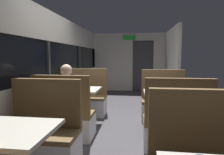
{
  "coord_description": "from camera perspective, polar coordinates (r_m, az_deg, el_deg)",
  "views": [
    {
      "loc": [
        0.3,
        -3.67,
        1.4
      ],
      "look_at": [
        -0.43,
        2.17,
        0.75
      ],
      "focal_mm": 31.28,
      "sensor_mm": 36.0,
      "label": 1
    }
  ],
  "objects": [
    {
      "name": "ground_plane",
      "position": [
        3.94,
        2.42,
        -14.7
      ],
      "size": [
        3.3,
        9.2,
        0.02
      ],
      "primitive_type": "cube",
      "color": "#423F44"
    },
    {
      "name": "carriage_window_panel_left",
      "position": [
        4.07,
        -18.31,
        1.85
      ],
      "size": [
        0.09,
        8.48,
        2.3
      ],
      "color": "beige",
      "rests_on": "ground_plane"
    },
    {
      "name": "carriage_end_bulkhead",
      "position": [
        7.87,
        5.43,
        4.33
      ],
      "size": [
        2.9,
        0.11,
        2.3
      ],
      "color": "beige",
      "rests_on": "ground_plane"
    },
    {
      "name": "carriage_aisle_panel_right",
      "position": [
        6.77,
        16.99,
        3.88
      ],
      "size": [
        0.08,
        2.4,
        2.3
      ],
      "primitive_type": "cube",
      "color": "beige",
      "rests_on": "ground_plane"
    },
    {
      "name": "dining_table_near_window",
      "position": [
        2.12,
        -28.96,
        -15.55
      ],
      "size": [
        0.9,
        0.7,
        0.74
      ],
      "color": "#9E9EA3",
      "rests_on": "ground_plane"
    },
    {
      "name": "bench_near_window_facing_entry",
      "position": [
        2.78,
        -19.75,
        -16.73
      ],
      "size": [
        0.95,
        0.5,
        1.1
      ],
      "color": "silver",
      "rests_on": "ground_plane"
    },
    {
      "name": "dining_table_mid_window",
      "position": [
        4.06,
        -10.12,
        -4.63
      ],
      "size": [
        0.9,
        0.7,
        0.74
      ],
      "color": "#9E9EA3",
      "rests_on": "ground_plane"
    },
    {
      "name": "bench_mid_window_facing_end",
      "position": [
        3.49,
        -13.5,
        -11.78
      ],
      "size": [
        0.95,
        0.5,
        1.1
      ],
      "color": "silver",
      "rests_on": "ground_plane"
    },
    {
      "name": "bench_mid_window_facing_entry",
      "position": [
        4.78,
        -7.55,
        -6.75
      ],
      "size": [
        0.95,
        0.5,
        1.1
      ],
      "color": "silver",
      "rests_on": "ground_plane"
    },
    {
      "name": "dining_table_rear_aisle",
      "position": [
        3.73,
        16.29,
        -5.75
      ],
      "size": [
        0.9,
        0.7,
        0.74
      ],
      "color": "#9E9EA3",
      "rests_on": "ground_plane"
    },
    {
      "name": "bench_rear_aisle_facing_end",
      "position": [
        3.15,
        18.17,
        -13.94
      ],
      "size": [
        0.95,
        0.5,
        1.1
      ],
      "color": "silver",
      "rests_on": "ground_plane"
    },
    {
      "name": "bench_rear_aisle_facing_entry",
      "position": [
        4.47,
        14.75,
        -7.81
      ],
      "size": [
        0.95,
        0.5,
        1.1
      ],
      "color": "silver",
      "rests_on": "ground_plane"
    },
    {
      "name": "seated_passenger",
      "position": [
        3.5,
        -13.17,
        -8.17
      ],
      "size": [
        0.47,
        0.55,
        1.26
      ],
      "color": "#26262D",
      "rests_on": "ground_plane"
    }
  ]
}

